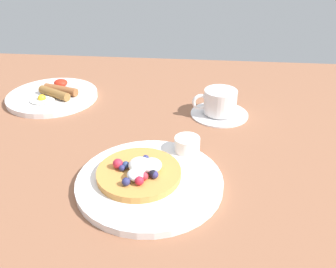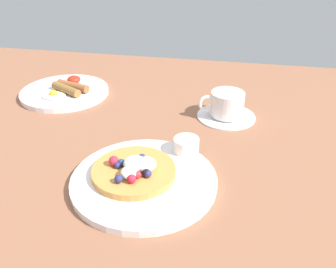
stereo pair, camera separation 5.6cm
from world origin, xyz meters
TOP-DOWN VIEW (x-y plane):
  - ground_plane at (0.00, 0.00)cm, footprint 151.96×121.67cm
  - pancake_plate at (1.14, -8.25)cm, footprint 25.44×25.44cm
  - pancake_with_berries at (-0.62, -7.92)cm, footprint 14.69×14.69cm
  - syrup_ramekin at (7.07, 1.36)cm, footprint 4.92×4.92cm
  - breakfast_plate at (-29.39, 24.90)cm, footprint 23.14×23.14cm
  - fried_breakfast at (-28.27, 24.56)cm, footprint 11.00×14.20cm
  - coffee_saucer at (13.84, 20.03)cm, footprint 13.70×13.70cm
  - coffee_cup at (13.68, 19.98)cm, footprint 10.53×7.73cm

SIDE VIEW (x-z plane):
  - ground_plane at x=0.00cm, z-range -3.00..0.00cm
  - coffee_saucer at x=13.84cm, z-range 0.00..0.69cm
  - pancake_plate at x=1.14cm, z-range 0.00..1.33cm
  - breakfast_plate at x=-29.39cm, z-range 0.00..1.35cm
  - fried_breakfast at x=-28.27cm, z-range 1.11..3.46cm
  - pancake_with_berries at x=-0.62cm, z-range 0.64..4.21cm
  - syrup_ramekin at x=7.07cm, z-range 1.37..4.18cm
  - coffee_cup at x=13.68cm, z-range 0.80..6.38cm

